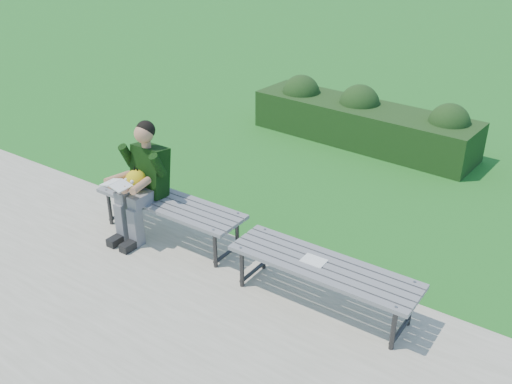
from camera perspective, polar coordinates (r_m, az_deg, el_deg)
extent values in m
plane|color=#1C681B|center=(6.38, -0.41, -5.21)|extent=(80.00, 80.00, 0.00)
cube|color=#BFB09F|center=(5.32, -11.59, -13.31)|extent=(30.00, 3.50, 0.02)
cube|color=#12380F|center=(9.13, 10.55, 6.68)|extent=(3.61, 1.12, 0.60)
sphere|color=#12380F|center=(9.60, 4.52, 9.76)|extent=(0.66, 0.66, 0.62)
sphere|color=#12380F|center=(9.17, 10.27, 8.58)|extent=(0.68, 0.68, 0.64)
sphere|color=#12380F|center=(8.65, 18.72, 6.45)|extent=(0.64, 0.64, 0.60)
cube|color=gray|center=(6.21, -9.93, -1.83)|extent=(1.80, 0.08, 0.04)
cube|color=gray|center=(6.27, -9.28, -1.46)|extent=(1.80, 0.08, 0.04)
cube|color=gray|center=(6.34, -8.64, -1.10)|extent=(1.80, 0.08, 0.04)
cube|color=gray|center=(6.40, -8.02, -0.74)|extent=(1.80, 0.08, 0.04)
cube|color=gray|center=(6.47, -7.40, -0.39)|extent=(1.80, 0.09, 0.04)
cylinder|color=#2D2D30|center=(6.84, -14.41, -1.60)|extent=(0.04, 0.04, 0.41)
cylinder|color=#2D2D30|center=(7.06, -12.15, -0.40)|extent=(0.04, 0.04, 0.41)
cylinder|color=#2D2D30|center=(6.87, -13.42, 0.36)|extent=(0.04, 0.42, 0.04)
cylinder|color=#2D2D30|center=(7.02, -13.14, -2.04)|extent=(0.04, 0.42, 0.04)
cylinder|color=gray|center=(6.72, -14.76, 0.21)|extent=(0.02, 0.02, 0.01)
cylinder|color=gray|center=(6.96, -12.24, 1.48)|extent=(0.02, 0.02, 0.01)
cylinder|color=#2D2D30|center=(5.88, -4.10, -5.80)|extent=(0.04, 0.04, 0.41)
cylinder|color=#2D2D30|center=(6.13, -1.89, -4.23)|extent=(0.04, 0.04, 0.41)
cylinder|color=#2D2D30|center=(5.91, -3.01, -3.49)|extent=(0.04, 0.42, 0.04)
cylinder|color=#2D2D30|center=(6.08, -2.94, -6.16)|extent=(0.04, 0.42, 0.04)
cylinder|color=gray|center=(5.73, -4.29, -3.79)|extent=(0.02, 0.02, 0.01)
cylinder|color=gray|center=(6.02, -1.83, -2.13)|extent=(0.02, 0.02, 0.01)
cube|color=gray|center=(5.11, 5.62, -8.48)|extent=(1.80, 0.08, 0.04)
cube|color=gray|center=(5.18, 6.19, -7.92)|extent=(1.80, 0.08, 0.04)
cube|color=gray|center=(5.26, 6.75, -7.38)|extent=(1.80, 0.08, 0.04)
cube|color=gray|center=(5.33, 7.29, -6.85)|extent=(1.80, 0.08, 0.04)
cube|color=gray|center=(5.41, 7.81, -6.34)|extent=(1.80, 0.08, 0.04)
cylinder|color=#2D2D30|center=(5.59, -1.42, -7.67)|extent=(0.04, 0.04, 0.41)
cylinder|color=#2D2D30|center=(5.85, 0.78, -5.92)|extent=(0.04, 0.04, 0.41)
cylinder|color=#2D2D30|center=(5.61, -0.30, -5.23)|extent=(0.04, 0.42, 0.04)
cylinder|color=#2D2D30|center=(5.80, -0.29, -7.97)|extent=(0.04, 0.42, 0.04)
cylinder|color=gray|center=(5.44, -1.56, -5.60)|extent=(0.02, 0.02, 0.01)
cylinder|color=gray|center=(5.73, 0.89, -3.75)|extent=(0.02, 0.02, 0.01)
cylinder|color=#2D2D30|center=(5.01, 13.58, -13.24)|extent=(0.04, 0.04, 0.41)
cylinder|color=#2D2D30|center=(5.30, 15.17, -10.94)|extent=(0.04, 0.04, 0.41)
cylinder|color=#2D2D30|center=(5.05, 14.64, -10.44)|extent=(0.04, 0.42, 0.04)
cylinder|color=#2D2D30|center=(5.25, 14.22, -13.29)|extent=(0.04, 0.42, 0.04)
cylinder|color=gray|center=(4.85, 13.82, -11.10)|extent=(0.02, 0.02, 0.01)
cylinder|color=gray|center=(5.17, 15.57, -8.65)|extent=(0.02, 0.02, 0.01)
cube|color=gray|center=(6.46, -12.26, -0.02)|extent=(0.14, 0.42, 0.13)
cube|color=gray|center=(6.33, -11.00, -0.49)|extent=(0.14, 0.42, 0.13)
cube|color=gray|center=(6.49, -13.15, -2.89)|extent=(0.12, 0.13, 0.45)
cube|color=gray|center=(6.36, -11.91, -3.42)|extent=(0.12, 0.13, 0.45)
cube|color=black|center=(6.52, -13.62, -4.62)|extent=(0.11, 0.26, 0.09)
cube|color=black|center=(6.39, -12.39, -5.18)|extent=(0.11, 0.26, 0.09)
cube|color=black|center=(6.42, -10.56, 2.13)|extent=(0.40, 0.30, 0.59)
cylinder|color=tan|center=(6.28, -10.93, 4.71)|extent=(0.10, 0.10, 0.08)
sphere|color=tan|center=(6.22, -11.16, 5.76)|extent=(0.21, 0.21, 0.21)
sphere|color=black|center=(6.23, -10.99, 6.10)|extent=(0.21, 0.21, 0.21)
cylinder|color=black|center=(6.45, -12.76, 3.58)|extent=(0.10, 0.21, 0.30)
cylinder|color=black|center=(6.14, -9.79, 2.65)|extent=(0.10, 0.21, 0.30)
cylinder|color=tan|center=(6.35, -13.65, 1.39)|extent=(0.14, 0.31, 0.08)
cylinder|color=tan|center=(6.12, -11.49, 0.62)|extent=(0.14, 0.31, 0.08)
sphere|color=tan|center=(6.20, -14.29, 0.70)|extent=(0.09, 0.09, 0.09)
sphere|color=tan|center=(6.07, -13.02, 0.23)|extent=(0.09, 0.09, 0.09)
sphere|color=yellow|center=(6.30, -11.92, 1.18)|extent=(0.23, 0.23, 0.23)
cone|color=orange|center=(6.23, -12.66, 0.75)|extent=(0.07, 0.07, 0.07)
cone|color=black|center=(6.26, -12.07, 2.32)|extent=(0.03, 0.04, 0.07)
cone|color=black|center=(6.25, -11.80, 2.24)|extent=(0.03, 0.04, 0.06)
sphere|color=white|center=(6.26, -12.87, 1.20)|extent=(0.04, 0.04, 0.04)
sphere|color=white|center=(6.20, -12.30, 1.00)|extent=(0.04, 0.04, 0.04)
cube|color=white|center=(6.16, -14.31, 0.95)|extent=(0.15, 0.20, 0.05)
cube|color=white|center=(6.05, -13.36, 0.60)|extent=(0.15, 0.20, 0.05)
cube|color=white|center=(5.28, 5.80, -6.84)|extent=(0.22, 0.16, 0.01)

